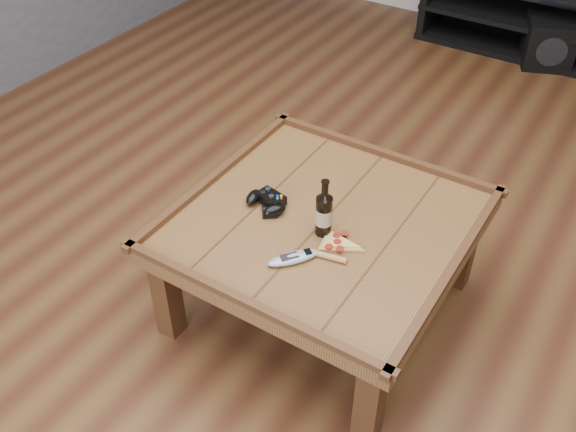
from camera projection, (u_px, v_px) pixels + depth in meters
The scene contains 10 objects.
ground at pixel (320, 304), 2.60m from camera, with size 6.00×6.00×0.00m, color #472314.
baseboard at pixel (533, 31), 4.50m from camera, with size 5.00×0.02×0.10m, color silver.
coffee_table at pixel (324, 232), 2.35m from camera, with size 1.03×1.03×0.48m.
media_console at pixel (530, 15), 4.22m from camera, with size 1.40×0.45×0.50m.
beer_bottle at pixel (324, 213), 2.20m from camera, with size 0.06×0.06×0.23m.
game_controller at pixel (267, 201), 2.36m from camera, with size 0.18×0.14×0.05m.
pizza_slice at pixel (336, 245), 2.20m from camera, with size 0.16×0.23×0.02m.
smartphone at pixel (270, 208), 2.35m from camera, with size 0.11×0.12×0.01m.
remote_control at pixel (294, 258), 2.14m from camera, with size 0.16×0.18×0.03m.
subwoofer at pixel (549, 42), 4.13m from camera, with size 0.39×0.39×0.30m.
Camera 1 is at (0.83, -1.56, 1.95)m, focal length 40.00 mm.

